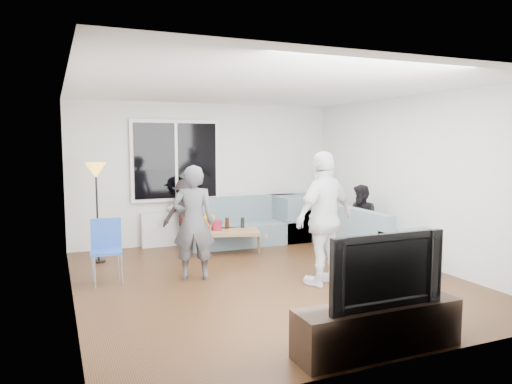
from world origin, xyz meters
name	(u,v)px	position (x,y,z in m)	size (l,w,h in m)	color
floor	(266,280)	(0.00, 0.00, -0.02)	(5.00, 5.50, 0.04)	#56351C
ceiling	(267,87)	(0.00, 0.00, 2.62)	(5.00, 5.50, 0.04)	white
wall_back	(206,173)	(0.00, 2.77, 1.30)	(5.00, 0.04, 2.60)	silver
wall_front	(404,214)	(0.00, -2.77, 1.30)	(5.00, 0.04, 2.60)	silver
wall_left	(67,193)	(-2.52, 0.00, 1.30)	(0.04, 5.50, 2.60)	silver
wall_right	(414,180)	(2.52, 0.00, 1.30)	(0.04, 5.50, 2.60)	silver
window_frame	(176,161)	(-0.60, 2.69, 1.55)	(1.62, 0.06, 1.47)	white
window_glass	(176,161)	(-0.60, 2.65, 1.55)	(1.50, 0.02, 1.35)	black
window_mullion	(176,161)	(-0.60, 2.64, 1.55)	(0.05, 0.03, 1.35)	white
radiator	(177,228)	(-0.60, 2.65, 0.31)	(1.30, 0.12, 0.62)	silver
potted_plant	(202,201)	(-0.14, 2.62, 0.79)	(0.19, 0.15, 0.34)	#285F26
vase	(172,207)	(-0.69, 2.62, 0.70)	(0.16, 0.16, 0.17)	silver
sofa_back_section	(247,221)	(0.62, 2.27, 0.42)	(2.30, 0.85, 0.85)	slate
sofa_right_section	(368,232)	(2.02, 0.47, 0.42)	(0.85, 2.00, 0.85)	slate
sofa_corner	(297,217)	(1.68, 2.27, 0.42)	(0.85, 0.85, 0.85)	slate
cushion_yellow	(203,219)	(-0.22, 2.25, 0.51)	(0.38, 0.32, 0.14)	yellow
cushion_red	(191,220)	(-0.43, 2.33, 0.51)	(0.36, 0.30, 0.13)	maroon
coffee_table	(226,242)	(0.00, 1.67, 0.20)	(1.10, 0.60, 0.40)	#A67E50
pitcher	(217,225)	(-0.14, 1.72, 0.49)	(0.17, 0.17, 0.17)	maroon
side_chair	(107,252)	(-2.05, 0.62, 0.43)	(0.40, 0.40, 0.86)	#2A55B6
floor_lamp	(97,213)	(-2.05, 1.89, 0.78)	(0.32, 0.32, 1.56)	gold
player_left	(194,222)	(-0.91, 0.41, 0.79)	(0.58, 0.38, 1.58)	#494A4E
player_right	(325,218)	(0.61, -0.52, 0.89)	(1.04, 0.43, 1.77)	silver
spectator_right	(362,221)	(2.02, 0.64, 0.59)	(0.57, 0.45, 1.18)	black
spectator_back	(186,214)	(-0.53, 2.30, 0.62)	(0.80, 0.46, 1.24)	black
tv_console	(378,328)	(-0.02, -2.50, 0.22)	(1.60, 0.40, 0.44)	#2F1F17
television	(380,268)	(-0.02, -2.50, 0.77)	(1.16, 0.15, 0.67)	black
bottle_c	(227,223)	(0.07, 1.80, 0.50)	(0.07, 0.07, 0.19)	black
bottle_e	(243,223)	(0.34, 1.77, 0.49)	(0.07, 0.07, 0.18)	black
bottle_a	(208,225)	(-0.29, 1.72, 0.50)	(0.07, 0.07, 0.20)	#F4510E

